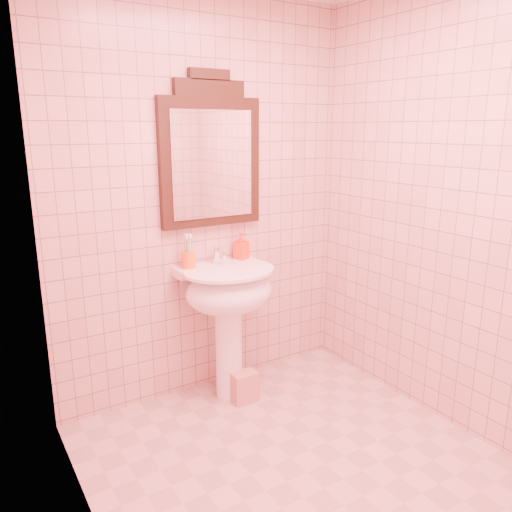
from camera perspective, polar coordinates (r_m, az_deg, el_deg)
floor at (r=2.78m, az=5.84°, el=-23.40°), size 2.20×2.20×0.00m
back_wall at (r=3.17m, az=-5.91°, el=6.14°), size 2.00×0.02×2.50m
pedestal_sink at (r=3.12m, az=-3.14°, el=-5.03°), size 0.58×0.58×0.86m
faucet at (r=3.17m, az=-4.40°, el=0.09°), size 0.04×0.16×0.11m
mirror at (r=3.13m, az=-5.18°, el=11.34°), size 0.67×0.06×0.94m
toothbrush_cup at (r=3.09m, az=-7.71°, el=-0.43°), size 0.08×0.08×0.19m
soap_dispenser at (r=3.27m, az=-1.72°, el=1.13°), size 0.10×0.11×0.18m
towel at (r=3.29m, az=-1.36°, el=-14.72°), size 0.17×0.11×0.20m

